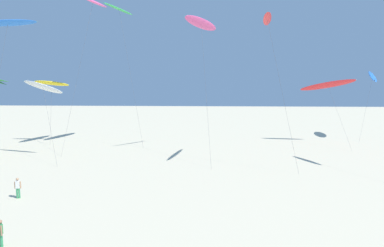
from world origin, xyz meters
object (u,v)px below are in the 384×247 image
at_px(flying_kite_8, 201,23).
at_px(person_near_left, 1,232).
at_px(flying_kite_3, 43,87).
at_px(person_near_right, 18,187).
at_px(flying_kite_2, 328,85).
at_px(flying_kite_7, 52,83).
at_px(flying_kite_0, 93,1).
at_px(flying_kite_5, 119,9).
at_px(flying_kite_9, 8,23).
at_px(flying_kite_6, 373,76).
at_px(flying_kite_4, 267,19).

relative_size(flying_kite_8, person_near_left, 11.35).
relative_size(flying_kite_3, person_near_right, 6.02).
xyz_separation_m(flying_kite_2, flying_kite_7, (-42.97, -2.82, 0.27)).
bearing_deg(flying_kite_2, person_near_left, -129.56).
bearing_deg(flying_kite_3, person_near_right, -69.48).
bearing_deg(flying_kite_0, flying_kite_5, 48.83).
distance_m(flying_kite_2, flying_kite_3, 41.09).
height_order(flying_kite_3, flying_kite_9, flying_kite_9).
height_order(person_near_left, person_near_right, person_near_right).
bearing_deg(flying_kite_3, flying_kite_9, -131.30).
relative_size(flying_kite_2, flying_kite_6, 0.86).
bearing_deg(flying_kite_0, flying_kite_2, 11.19).
height_order(flying_kite_3, flying_kite_6, flying_kite_6).
height_order(flying_kite_3, person_near_left, flying_kite_3).
xyz_separation_m(flying_kite_4, flying_kite_7, (-30.72, 13.65, -6.51)).
bearing_deg(flying_kite_4, flying_kite_8, 133.81).
bearing_deg(flying_kite_9, person_near_left, -59.72).
bearing_deg(flying_kite_6, person_near_right, -142.05).
xyz_separation_m(flying_kite_4, flying_kite_6, (21.33, 21.47, -5.33)).
bearing_deg(flying_kite_5, flying_kite_0, -131.17).
distance_m(flying_kite_8, person_near_left, 32.87).
distance_m(flying_kite_6, flying_kite_8, 32.43).
distance_m(flying_kite_0, flying_kite_2, 37.02).
bearing_deg(flying_kite_6, person_near_left, -133.46).
relative_size(flying_kite_4, flying_kite_9, 0.97).
bearing_deg(flying_kite_2, flying_kite_4, -126.65).
xyz_separation_m(flying_kite_6, flying_kite_9, (-50.39, -20.57, 5.48)).
height_order(flying_kite_3, flying_kite_5, flying_kite_5).
bearing_deg(person_near_left, person_near_right, 116.28).
relative_size(flying_kite_2, flying_kite_4, 0.64).
bearing_deg(person_near_left, flying_kite_9, 120.28).
xyz_separation_m(flying_kite_5, person_near_left, (2.25, -32.08, -19.30)).
bearing_deg(person_near_right, person_near_left, -63.72).
height_order(flying_kite_9, person_near_left, flying_kite_9).
xyz_separation_m(flying_kite_3, person_near_right, (5.67, -15.14, -7.90)).
distance_m(flying_kite_2, person_near_right, 44.34).
xyz_separation_m(flying_kite_2, flying_kite_8, (-19.50, -8.93, 7.89)).
bearing_deg(flying_kite_9, flying_kite_7, 97.40).
height_order(flying_kite_3, flying_kite_7, flying_kite_7).
height_order(flying_kite_0, person_near_left, flying_kite_0).
height_order(flying_kite_0, flying_kite_5, flying_kite_0).
relative_size(flying_kite_5, flying_kite_6, 1.72).
bearing_deg(flying_kite_3, flying_kite_0, 53.91).
distance_m(flying_kite_2, flying_kite_6, 10.46).
bearing_deg(flying_kite_6, flying_kite_8, -154.03).
bearing_deg(flying_kite_8, flying_kite_0, 172.09).
distance_m(flying_kite_3, flying_kite_6, 51.34).
height_order(flying_kite_2, flying_kite_6, flying_kite_6).
bearing_deg(flying_kite_4, flying_kite_0, 156.61).
height_order(flying_kite_6, person_near_left, flying_kite_6).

